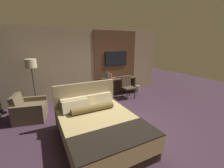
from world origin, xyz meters
TOP-DOWN VIEW (x-y plane):
  - ground_plane at (0.00, 0.00)m, footprint 16.00×16.00m
  - wall_back_tv_panel at (0.17, 2.59)m, footprint 7.20×0.09m
  - bed at (-0.67, -0.45)m, footprint 1.70×2.18m
  - desk at (1.40, 2.30)m, footprint 1.52×0.53m
  - tv at (1.40, 2.52)m, footprint 1.08×0.04m
  - desk_chair at (1.53, 1.75)m, footprint 0.49×0.48m
  - armchair_by_window at (-2.12, 1.51)m, footprint 1.01×1.03m
  - floor_lamp at (-1.93, 2.12)m, footprint 0.34×0.34m
  - vase_tall at (0.85, 2.24)m, footprint 0.11×0.11m
  - vase_short at (1.04, 2.37)m, footprint 0.15×0.15m
  - book at (1.44, 2.28)m, footprint 0.23×0.17m
  - waste_bin at (2.39, 2.17)m, footprint 0.22×0.22m

SIDE VIEW (x-z plane):
  - ground_plane at x=0.00m, z-range 0.00..0.00m
  - waste_bin at x=2.39m, z-range 0.00..0.28m
  - armchair_by_window at x=-2.12m, z-range -0.13..0.67m
  - bed at x=-0.67m, z-range -0.26..0.94m
  - desk at x=1.40m, z-range 0.12..0.88m
  - desk_chair at x=1.53m, z-range 0.08..0.97m
  - book at x=1.44m, z-range 0.75..0.78m
  - vase_short at x=1.04m, z-range 0.75..0.95m
  - vase_tall at x=0.85m, z-range 0.75..1.06m
  - wall_back_tv_panel at x=0.17m, z-range 0.00..2.80m
  - floor_lamp at x=-1.93m, z-range 0.59..2.34m
  - tv at x=1.40m, z-range 1.26..1.87m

